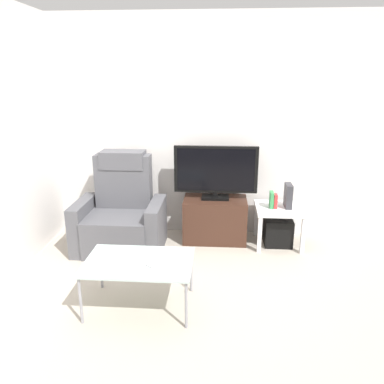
% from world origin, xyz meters
% --- Properties ---
extents(ground_plane, '(6.40, 6.40, 0.00)m').
position_xyz_m(ground_plane, '(0.00, 0.00, 0.00)').
color(ground_plane, '#B2A899').
extents(wall_back, '(6.40, 0.06, 2.60)m').
position_xyz_m(wall_back, '(0.00, 1.13, 1.30)').
color(wall_back, silver).
rests_on(wall_back, ground).
extents(wall_side, '(0.06, 4.48, 2.60)m').
position_xyz_m(wall_side, '(-1.88, 0.00, 1.30)').
color(wall_side, silver).
rests_on(wall_side, ground).
extents(tv_stand, '(0.74, 0.45, 0.51)m').
position_xyz_m(tv_stand, '(0.11, 0.84, 0.26)').
color(tv_stand, '#3D2319').
rests_on(tv_stand, ground).
extents(television, '(0.97, 0.20, 0.63)m').
position_xyz_m(television, '(0.11, 0.86, 0.85)').
color(television, black).
rests_on(television, tv_stand).
extents(recliner_armchair, '(0.98, 0.78, 1.08)m').
position_xyz_m(recliner_armchair, '(-0.96, 0.59, 0.37)').
color(recliner_armchair, '#515156').
rests_on(recliner_armchair, ground).
extents(side_table, '(0.54, 0.54, 0.46)m').
position_xyz_m(side_table, '(0.86, 0.77, 0.39)').
color(side_table, white).
rests_on(side_table, ground).
extents(subwoofer_box, '(0.32, 0.32, 0.32)m').
position_xyz_m(subwoofer_box, '(0.86, 0.77, 0.16)').
color(subwoofer_box, black).
rests_on(subwoofer_box, ground).
extents(book_leftmost, '(0.04, 0.13, 0.19)m').
position_xyz_m(book_leftmost, '(0.76, 0.75, 0.55)').
color(book_leftmost, '#388C4C').
rests_on(book_leftmost, side_table).
extents(book_middle, '(0.04, 0.10, 0.16)m').
position_xyz_m(book_middle, '(0.80, 0.75, 0.54)').
color(book_middle, red).
rests_on(book_middle, side_table).
extents(game_console, '(0.07, 0.20, 0.27)m').
position_xyz_m(game_console, '(0.95, 0.78, 0.59)').
color(game_console, '#333338').
rests_on(game_console, side_table).
extents(coffee_table, '(0.90, 0.60, 0.43)m').
position_xyz_m(coffee_table, '(-0.50, -0.61, 0.40)').
color(coffee_table, '#B2C6C1').
rests_on(coffee_table, ground).
extents(cell_phone, '(0.15, 0.16, 0.01)m').
position_xyz_m(cell_phone, '(-0.36, -0.64, 0.43)').
color(cell_phone, '#B7B7BC').
rests_on(cell_phone, coffee_table).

